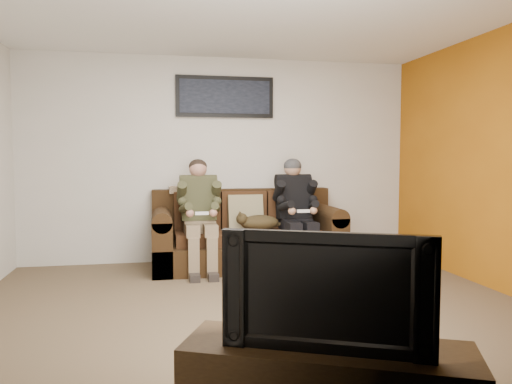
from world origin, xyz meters
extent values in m
plane|color=brown|center=(0.00, 0.00, 0.00)|extent=(5.00, 5.00, 0.00)
plane|color=silver|center=(0.00, 0.00, 2.60)|extent=(5.00, 5.00, 0.00)
plane|color=beige|center=(0.00, 2.25, 1.30)|extent=(5.00, 0.00, 5.00)
plane|color=beige|center=(0.00, -2.25, 1.30)|extent=(5.00, 0.00, 5.00)
cube|color=black|center=(0.25, 1.75, 0.15)|extent=(2.26, 0.98, 0.31)
cube|color=black|center=(0.25, 2.14, 0.62)|extent=(2.26, 0.21, 0.62)
cube|color=black|center=(-0.77, 1.75, 0.31)|extent=(0.23, 0.98, 0.62)
cube|color=black|center=(1.26, 1.75, 0.31)|extent=(0.23, 0.98, 0.62)
cylinder|color=black|center=(-0.77, 1.75, 0.62)|extent=(0.23, 0.98, 0.23)
cylinder|color=black|center=(1.26, 1.75, 0.62)|extent=(0.23, 0.98, 0.23)
cube|color=#3D2312|center=(-0.34, 1.70, 0.38)|extent=(0.56, 0.62, 0.14)
cube|color=#3D2312|center=(-0.34, 1.99, 0.68)|extent=(0.56, 0.14, 0.45)
cube|color=#3D2312|center=(0.25, 1.70, 0.38)|extent=(0.56, 0.62, 0.14)
cube|color=#3D2312|center=(0.25, 1.99, 0.68)|extent=(0.56, 0.14, 0.45)
cube|color=#3D2312|center=(0.83, 1.70, 0.38)|extent=(0.56, 0.62, 0.14)
cube|color=#3D2312|center=(0.83, 1.99, 0.68)|extent=(0.56, 0.14, 0.45)
cube|color=#867B58|center=(0.25, 1.87, 0.66)|extent=(0.43, 0.21, 0.43)
cube|color=#BDAA8B|center=(-0.44, 2.12, 0.93)|extent=(0.46, 0.23, 0.08)
cube|color=#826C51|center=(-0.34, 1.67, 0.52)|extent=(0.36, 0.30, 0.14)
cube|color=#383822|center=(-0.34, 1.77, 0.82)|extent=(0.40, 0.30, 0.53)
cylinder|color=#383822|center=(-0.34, 1.79, 1.03)|extent=(0.44, 0.18, 0.18)
sphere|color=#A5705E|center=(-0.34, 1.81, 1.19)|extent=(0.21, 0.21, 0.21)
cube|color=#826C51|center=(-0.44, 1.47, 0.51)|extent=(0.15, 0.42, 0.13)
cube|color=#826C51|center=(-0.24, 1.47, 0.51)|extent=(0.15, 0.42, 0.13)
cube|color=#826C51|center=(-0.44, 1.27, 0.23)|extent=(0.12, 0.13, 0.45)
cube|color=#826C51|center=(-0.24, 1.27, 0.23)|extent=(0.12, 0.13, 0.45)
cube|color=black|center=(-0.44, 1.19, 0.04)|extent=(0.11, 0.26, 0.08)
cube|color=black|center=(-0.24, 1.19, 0.04)|extent=(0.11, 0.26, 0.08)
cylinder|color=#383822|center=(-0.54, 1.70, 0.92)|extent=(0.11, 0.30, 0.28)
cylinder|color=#383822|center=(-0.14, 1.70, 0.92)|extent=(0.11, 0.30, 0.28)
cylinder|color=#383822|center=(-0.51, 1.48, 0.76)|extent=(0.14, 0.32, 0.15)
cylinder|color=#383822|center=(-0.17, 1.48, 0.76)|extent=(0.14, 0.32, 0.15)
sphere|color=#A5705E|center=(-0.47, 1.36, 0.71)|extent=(0.09, 0.09, 0.09)
sphere|color=#A5705E|center=(-0.21, 1.36, 0.71)|extent=(0.09, 0.09, 0.09)
cube|color=white|center=(-0.34, 1.34, 0.71)|extent=(0.15, 0.04, 0.03)
ellipsoid|color=black|center=(-0.34, 1.82, 1.22)|extent=(0.22, 0.22, 0.17)
cube|color=black|center=(0.83, 1.67, 0.52)|extent=(0.36, 0.30, 0.14)
cube|color=black|center=(0.83, 1.77, 0.82)|extent=(0.40, 0.30, 0.53)
cylinder|color=black|center=(0.83, 1.79, 1.03)|extent=(0.44, 0.18, 0.18)
sphere|color=#A1755A|center=(0.83, 1.81, 1.19)|extent=(0.21, 0.21, 0.21)
cube|color=black|center=(0.73, 1.47, 0.51)|extent=(0.15, 0.42, 0.13)
cube|color=black|center=(0.93, 1.47, 0.51)|extent=(0.15, 0.42, 0.13)
cube|color=black|center=(0.73, 1.27, 0.23)|extent=(0.12, 0.13, 0.45)
cube|color=black|center=(0.93, 1.27, 0.23)|extent=(0.12, 0.13, 0.45)
cube|color=black|center=(0.73, 1.19, 0.04)|extent=(0.11, 0.26, 0.08)
cube|color=black|center=(0.93, 1.19, 0.04)|extent=(0.11, 0.26, 0.08)
cylinder|color=black|center=(0.63, 1.70, 0.92)|extent=(0.11, 0.30, 0.28)
cylinder|color=black|center=(1.03, 1.70, 0.92)|extent=(0.11, 0.30, 0.28)
cylinder|color=black|center=(0.66, 1.48, 0.76)|extent=(0.14, 0.32, 0.15)
cylinder|color=black|center=(1.00, 1.48, 0.76)|extent=(0.14, 0.32, 0.15)
sphere|color=#A1755A|center=(0.70, 1.36, 0.71)|extent=(0.09, 0.09, 0.09)
sphere|color=#A1755A|center=(0.96, 1.36, 0.71)|extent=(0.09, 0.09, 0.09)
cube|color=white|center=(0.83, 1.34, 0.71)|extent=(0.15, 0.04, 0.03)
ellipsoid|color=black|center=(0.83, 1.81, 1.22)|extent=(0.22, 0.22, 0.19)
ellipsoid|color=#43351A|center=(0.38, 1.65, 0.55)|extent=(0.47, 0.26, 0.19)
sphere|color=#43351A|center=(0.16, 1.62, 0.60)|extent=(0.14, 0.14, 0.14)
cone|color=#43351A|center=(0.14, 1.59, 0.67)|extent=(0.04, 0.04, 0.04)
cone|color=#43351A|center=(0.14, 1.66, 0.67)|extent=(0.04, 0.04, 0.04)
cylinder|color=#43351A|center=(0.62, 1.70, 0.51)|extent=(0.26, 0.13, 0.08)
cube|color=black|center=(0.05, 2.22, 2.10)|extent=(1.25, 0.04, 0.52)
cube|color=black|center=(0.05, 2.19, 2.10)|extent=(1.15, 0.01, 0.42)
imported|color=black|center=(-0.04, -1.95, 0.72)|extent=(0.94, 0.52, 0.56)
camera|label=1|loc=(-0.83, -4.16, 1.33)|focal=35.00mm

